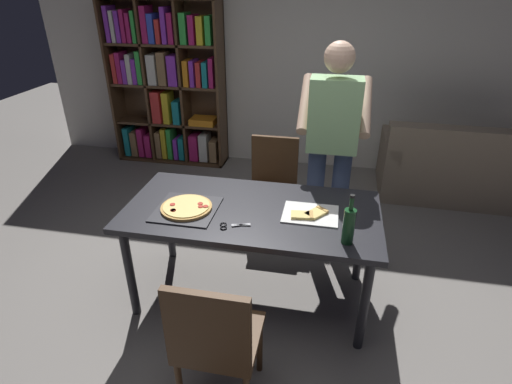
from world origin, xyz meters
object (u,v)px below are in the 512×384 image
wine_bottle (349,225)px  chair_near_camera (215,338)px  chair_far_side (273,181)px  person_serving_pizza (332,143)px  pepperoni_pizza_on_tray (187,208)px  couch (463,171)px  dining_table (252,218)px  kitchen_scissors (230,226)px  bookshelf (167,86)px

wine_bottle → chair_near_camera: bearing=-134.6°
chair_far_side → person_serving_pizza: person_serving_pizza is taller
chair_near_camera → pepperoni_pizza_on_tray: 0.95m
pepperoni_pizza_on_tray → wine_bottle: wine_bottle is taller
chair_far_side → couch: size_ratio=0.52×
dining_table → pepperoni_pizza_on_tray: pepperoni_pizza_on_tray is taller
dining_table → chair_far_side: (0.00, 0.91, -0.16)m
pepperoni_pizza_on_tray → kitchen_scissors: pepperoni_pizza_on_tray is taller
bookshelf → chair_near_camera: bearing=-64.6°
pepperoni_pizza_on_tray → person_serving_pizza: bearing=40.9°
dining_table → kitchen_scissors: 0.27m
dining_table → chair_far_side: bearing=90.0°
person_serving_pizza → pepperoni_pizza_on_tray: bearing=-139.1°
bookshelf → kitchen_scissors: (1.46, -2.61, -0.21)m
chair_far_side → person_serving_pizza: size_ratio=0.51×
couch → pepperoni_pizza_on_tray: bearing=-138.1°
chair_near_camera → chair_far_side: (0.00, 1.82, 0.00)m
couch → person_serving_pizza: bearing=-137.4°
bookshelf → person_serving_pizza: size_ratio=1.11×
chair_near_camera → pepperoni_pizza_on_tray: chair_near_camera is taller
wine_bottle → pepperoni_pizza_on_tray: bearing=170.6°
dining_table → pepperoni_pizza_on_tray: (-0.42, -0.10, 0.09)m
couch → bookshelf: bearing=173.7°
couch → kitchen_scissors: (-1.99, -2.23, 0.45)m
person_serving_pizza → chair_far_side: bearing=155.7°
chair_far_side → bookshelf: (-1.55, 1.46, 0.45)m
dining_table → wine_bottle: size_ratio=5.41×
chair_far_side → couch: (1.90, 1.08, -0.21)m
chair_far_side → bookshelf: 2.18m
person_serving_pizza → kitchen_scissors: bearing=-121.8°
person_serving_pizza → kitchen_scissors: person_serving_pizza is taller
chair_far_side → pepperoni_pizza_on_tray: chair_far_side is taller
couch → bookshelf: bookshelf is taller
couch → person_serving_pizza: (-1.41, -1.30, 0.70)m
chair_far_side → pepperoni_pizza_on_tray: bearing=-112.8°
bookshelf → person_serving_pizza: (2.04, -1.68, 0.03)m
dining_table → wine_bottle: bearing=-23.5°
chair_near_camera → pepperoni_pizza_on_tray: (-0.42, 0.81, 0.25)m
person_serving_pizza → pepperoni_pizza_on_tray: person_serving_pizza is taller
chair_far_side → pepperoni_pizza_on_tray: size_ratio=2.23×
chair_near_camera → kitchen_scissors: chair_near_camera is taller
bookshelf → wine_bottle: size_ratio=6.17×
pepperoni_pizza_on_tray → kitchen_scissors: size_ratio=2.03×
pepperoni_pizza_on_tray → wine_bottle: (1.05, -0.17, 0.10)m
person_serving_pizza → chair_near_camera: bearing=-107.0°
wine_bottle → bookshelf: bearing=129.6°
bookshelf → kitchen_scissors: bookshelf is taller
chair_near_camera → pepperoni_pizza_on_tray: size_ratio=2.23×
chair_near_camera → bookshelf: size_ratio=0.46×
dining_table → kitchen_scissors: (-0.09, -0.24, 0.08)m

